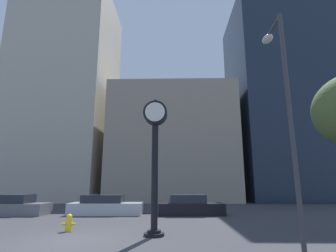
% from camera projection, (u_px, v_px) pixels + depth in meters
% --- Properties ---
extents(ground_plane, '(200.00, 200.00, 0.00)m').
position_uv_depth(ground_plane, '(71.00, 241.00, 9.12)').
color(ground_plane, '#38383D').
extents(building_tall_tower, '(11.73, 12.00, 28.03)m').
position_uv_depth(building_tall_tower, '(67.00, 94.00, 35.87)').
color(building_tall_tower, '#BCB29E').
rests_on(building_tall_tower, ground_plane).
extents(building_storefront_row, '(14.88, 12.00, 13.63)m').
position_uv_depth(building_storefront_row, '(173.00, 146.00, 33.94)').
color(building_storefront_row, gray).
rests_on(building_storefront_row, ground_plane).
extents(building_glass_modern, '(11.47, 12.00, 25.76)m').
position_uv_depth(building_glass_modern, '(278.00, 100.00, 34.91)').
color(building_glass_modern, '#1E2838').
rests_on(building_glass_modern, ground_plane).
extents(street_clock, '(1.00, 0.79, 5.49)m').
position_uv_depth(street_clock, '(155.00, 147.00, 10.75)').
color(street_clock, black).
rests_on(street_clock, ground_plane).
extents(car_grey, '(4.15, 1.80, 1.29)m').
position_uv_depth(car_grey, '(15.00, 206.00, 17.01)').
color(car_grey, slate).
rests_on(car_grey, ground_plane).
extents(car_silver, '(4.77, 2.07, 1.25)m').
position_uv_depth(car_silver, '(106.00, 206.00, 17.31)').
color(car_silver, '#BCBCC1').
rests_on(car_silver, ground_plane).
extents(car_black, '(4.28, 2.01, 1.27)m').
position_uv_depth(car_black, '(190.00, 206.00, 17.06)').
color(car_black, black).
rests_on(car_black, ground_plane).
extents(fire_hydrant_near, '(0.59, 0.26, 0.71)m').
position_uv_depth(fire_hydrant_near, '(69.00, 222.00, 11.08)').
color(fire_hydrant_near, yellow).
rests_on(fire_hydrant_near, ground_plane).
extents(street_lamp_right, '(0.36, 1.57, 7.48)m').
position_uv_depth(street_lamp_right, '(283.00, 92.00, 8.48)').
color(street_lamp_right, '#38383D').
rests_on(street_lamp_right, ground_plane).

